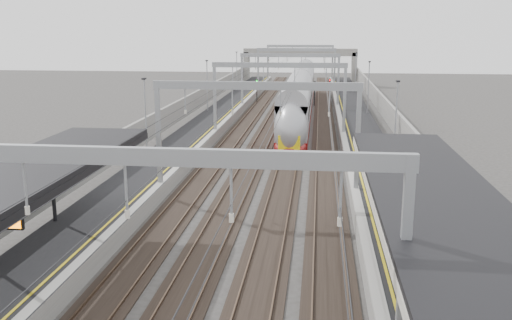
# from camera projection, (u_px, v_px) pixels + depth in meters

# --- Properties ---
(platform_left) EXTENTS (4.00, 120.00, 1.00)m
(platform_left) POSITION_uv_depth(u_px,v_px,m) (205.00, 129.00, 59.72)
(platform_left) COLOR black
(platform_left) RESTS_ON ground
(platform_right) EXTENTS (4.00, 120.00, 1.00)m
(platform_right) POSITION_uv_depth(u_px,v_px,m) (359.00, 132.00, 58.01)
(platform_right) COLOR black
(platform_right) RESTS_ON ground
(tracks) EXTENTS (11.40, 140.00, 0.20)m
(tracks) POSITION_uv_depth(u_px,v_px,m) (281.00, 135.00, 58.97)
(tracks) COLOR black
(tracks) RESTS_ON ground
(overhead_line) EXTENTS (13.00, 140.00, 6.60)m
(overhead_line) POSITION_uv_depth(u_px,v_px,m) (285.00, 71.00, 63.99)
(overhead_line) COLOR #919499
(overhead_line) RESTS_ON platform_left
(canopy_right) EXTENTS (4.40, 30.00, 4.24)m
(canopy_right) POSITION_uv_depth(u_px,v_px,m) (462.00, 233.00, 16.29)
(canopy_right) COLOR black
(canopy_right) RESTS_ON platform_right
(overbridge) EXTENTS (22.00, 2.20, 6.90)m
(overbridge) POSITION_uv_depth(u_px,v_px,m) (300.00, 57.00, 111.02)
(overbridge) COLOR gray
(overbridge) RESTS_ON ground
(wall_left) EXTENTS (0.30, 120.00, 3.20)m
(wall_left) POSITION_uv_depth(u_px,v_px,m) (174.00, 118.00, 59.82)
(wall_left) COLOR gray
(wall_left) RESTS_ON ground
(wall_right) EXTENTS (0.30, 120.00, 3.20)m
(wall_right) POSITION_uv_depth(u_px,v_px,m) (392.00, 122.00, 57.42)
(wall_right) COLOR gray
(wall_right) RESTS_ON ground
(train) EXTENTS (2.89, 52.66, 4.56)m
(train) POSITION_uv_depth(u_px,v_px,m) (300.00, 99.00, 70.46)
(train) COLOR maroon
(train) RESTS_ON ground
(signal_green) EXTENTS (0.32, 0.32, 3.48)m
(signal_green) POSITION_uv_depth(u_px,v_px,m) (257.00, 87.00, 83.18)
(signal_green) COLOR black
(signal_green) RESTS_ON ground
(signal_red_near) EXTENTS (0.32, 0.32, 3.48)m
(signal_red_near) POSITION_uv_depth(u_px,v_px,m) (314.00, 89.00, 80.75)
(signal_red_near) COLOR black
(signal_red_near) RESTS_ON ground
(signal_red_far) EXTENTS (0.32, 0.32, 3.48)m
(signal_red_far) POSITION_uv_depth(u_px,v_px,m) (330.00, 86.00, 84.74)
(signal_red_far) COLOR black
(signal_red_far) RESTS_ON ground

